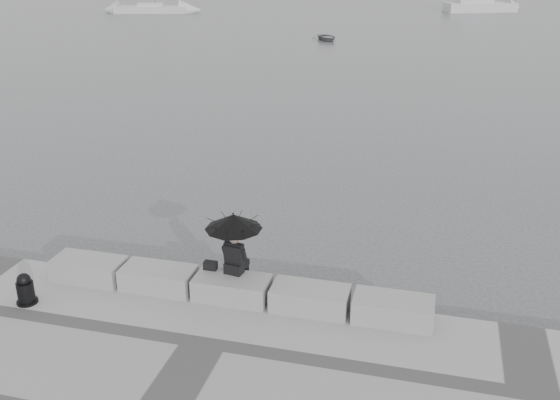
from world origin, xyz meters
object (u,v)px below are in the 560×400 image
(mooring_bollard, at_px, (26,291))
(motor_cruiser, at_px, (480,4))
(dinghy, at_px, (327,38))
(sailboat_left, at_px, (151,9))
(seated_person, at_px, (234,229))

(mooring_bollard, distance_m, motor_cruiser, 75.64)
(mooring_bollard, distance_m, dinghy, 44.69)
(mooring_bollard, relative_size, dinghy, 0.24)
(sailboat_left, relative_size, dinghy, 4.38)
(seated_person, relative_size, sailboat_left, 0.11)
(sailboat_left, bearing_deg, mooring_bollard, -80.27)
(seated_person, relative_size, dinghy, 0.47)
(mooring_bollard, bearing_deg, sailboat_left, 113.27)
(sailboat_left, distance_m, dinghy, 31.28)
(motor_cruiser, height_order, dinghy, motor_cruiser)
(seated_person, height_order, motor_cruiser, motor_cruiser)
(sailboat_left, relative_size, motor_cruiser, 1.42)
(sailboat_left, height_order, motor_cruiser, sailboat_left)
(seated_person, xyz_separation_m, sailboat_left, (-31.26, 61.59, -1.50))
(motor_cruiser, bearing_deg, mooring_bollard, -121.16)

